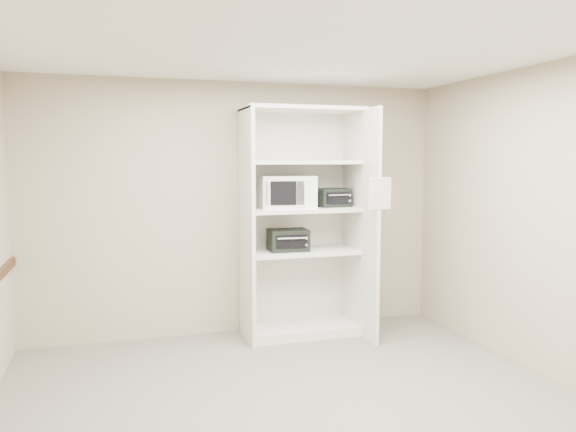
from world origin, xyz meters
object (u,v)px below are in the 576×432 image
object	(u,v)px
shelving_unit	(306,230)
toaster_oven_lower	(288,240)
toaster_oven_upper	(333,198)
microwave	(287,192)

from	to	relation	value
shelving_unit	toaster_oven_lower	xyz separation A→B (m)	(-0.20, -0.02, -0.10)
toaster_oven_upper	toaster_oven_lower	xyz separation A→B (m)	(-0.52, -0.04, -0.44)
toaster_oven_upper	toaster_oven_lower	size ratio (longest dim) A/B	0.85
shelving_unit	toaster_oven_lower	bearing A→B (deg)	-174.22
microwave	toaster_oven_lower	bearing A→B (deg)	-87.97
microwave	toaster_oven_lower	xyz separation A→B (m)	(-0.00, -0.04, -0.51)
toaster_oven_lower	shelving_unit	bearing A→B (deg)	8.08
shelving_unit	toaster_oven_lower	distance (m)	0.23
microwave	toaster_oven_upper	distance (m)	0.52
toaster_oven_upper	shelving_unit	bearing A→B (deg)	176.21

